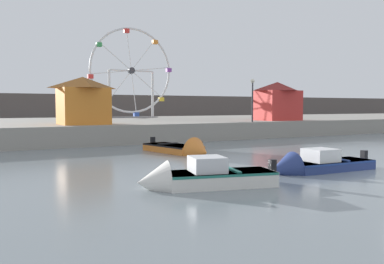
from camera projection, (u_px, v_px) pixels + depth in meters
quay_promenade at (142, 126)px, 39.42m from camera, size 110.00×21.87×1.35m
distant_town_skyline at (78, 109)px, 61.55m from camera, size 140.00×3.00×4.40m
motorboat_white_red_stripe at (197, 178)px, 13.11m from camera, size 4.73×2.38×1.40m
motorboat_orange_hull at (184, 150)px, 22.54m from camera, size 2.42×5.11×1.50m
motorboat_navy_blue at (312, 165)px, 16.29m from camera, size 5.07×1.56×1.37m
ferris_wheel_white_frame at (131, 73)px, 45.38m from camera, size 9.74×1.20×9.96m
carnival_booth_orange_canopy at (83, 100)px, 28.44m from camera, size 3.44×3.40×3.30m
carnival_booth_red_striped at (277, 100)px, 36.80m from camera, size 3.87×3.31×3.44m
promenade_lamp_near at (252, 93)px, 32.54m from camera, size 0.32×0.32×3.43m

